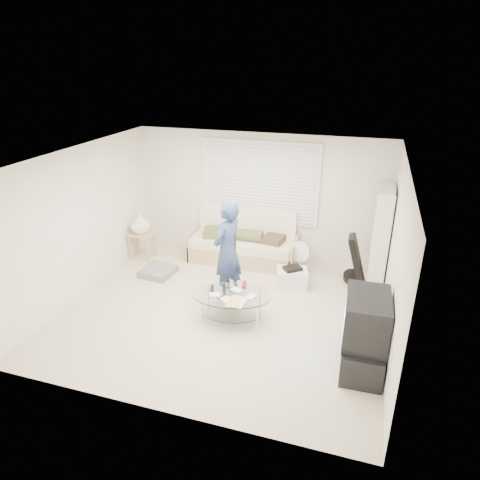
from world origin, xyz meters
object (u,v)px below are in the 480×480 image
(futon_sofa, at_px, (243,244))
(tv_unit, at_px, (364,334))
(coffee_table, at_px, (232,299))
(bookshelf, at_px, (380,236))

(futon_sofa, relative_size, tv_unit, 2.00)
(tv_unit, height_order, coffee_table, tv_unit)
(tv_unit, bearing_deg, bookshelf, 87.10)
(futon_sofa, xyz_separation_m, coffee_table, (0.44, -2.09, 0.02))
(tv_unit, bearing_deg, coffee_table, 164.99)
(coffee_table, bearing_deg, bookshelf, 42.78)
(futon_sofa, relative_size, coffee_table, 1.62)
(bookshelf, distance_m, tv_unit, 2.51)
(bookshelf, height_order, tv_unit, bookshelf)
(futon_sofa, distance_m, coffee_table, 2.14)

